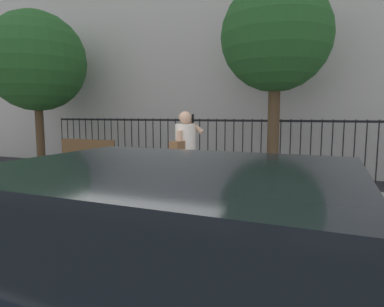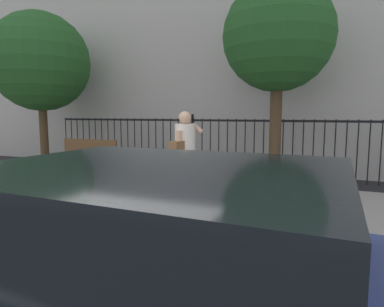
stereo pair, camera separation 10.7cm
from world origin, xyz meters
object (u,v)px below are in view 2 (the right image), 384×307
parked_hatchback (183,297)px  street_tree_near (278,37)px  street_tree_mid (40,62)px  pedestrian_on_phone (184,152)px  street_bench (93,156)px

parked_hatchback → street_tree_near: 7.12m
street_tree_near → street_tree_mid: street_tree_near is taller
pedestrian_on_phone → street_bench: 3.81m
street_bench → street_tree_near: size_ratio=0.33×
parked_hatchback → street_bench: parked_hatchback is taller
street_tree_near → pedestrian_on_phone: bearing=-108.5°
pedestrian_on_phone → street_tree_near: street_tree_near is taller
pedestrian_on_phone → street_tree_near: bearing=71.5°
pedestrian_on_phone → street_tree_mid: bearing=155.3°
street_tree_near → street_tree_mid: bearing=-177.7°
parked_hatchback → pedestrian_on_phone: 3.79m
parked_hatchback → street_tree_mid: street_tree_mid is taller
street_bench → street_tree_mid: (-2.71, 1.01, 2.65)m
parked_hatchback → street_tree_near: size_ratio=0.88×
pedestrian_on_phone → street_tree_near: (1.03, 3.07, 2.42)m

